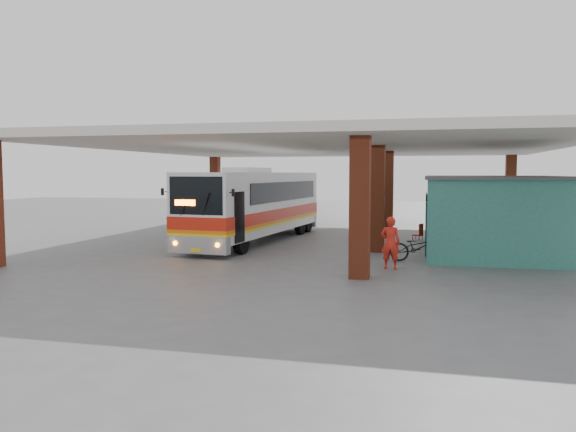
% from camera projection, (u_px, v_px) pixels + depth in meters
% --- Properties ---
extents(ground, '(90.00, 90.00, 0.00)m').
position_uv_depth(ground, '(288.00, 260.00, 20.89)').
color(ground, '#515154').
rests_on(ground, ground).
extents(brick_columns, '(20.10, 21.60, 4.35)m').
position_uv_depth(brick_columns, '(346.00, 196.00, 25.22)').
color(brick_columns, brown).
rests_on(brick_columns, ground).
extents(canopy_roof, '(21.00, 23.00, 0.30)m').
position_uv_depth(canopy_roof, '(331.00, 146.00, 26.71)').
color(canopy_roof, silver).
rests_on(canopy_roof, brick_columns).
extents(shop_building, '(5.20, 8.20, 3.11)m').
position_uv_depth(shop_building, '(490.00, 214.00, 22.84)').
color(shop_building, '#2D716E').
rests_on(shop_building, ground).
extents(coach_bus, '(3.57, 12.09, 3.47)m').
position_uv_depth(coach_bus, '(256.00, 205.00, 26.46)').
color(coach_bus, silver).
rests_on(coach_bus, ground).
extents(motorcycle, '(2.03, 0.74, 1.06)m').
position_uv_depth(motorcycle, '(418.00, 247.00, 20.40)').
color(motorcycle, black).
rests_on(motorcycle, ground).
extents(pedestrian, '(0.67, 0.46, 1.78)m').
position_uv_depth(pedestrian, '(390.00, 243.00, 18.83)').
color(pedestrian, red).
rests_on(pedestrian, ground).
extents(red_chair, '(0.55, 0.55, 0.79)m').
position_uv_depth(red_chair, '(419.00, 232.00, 27.05)').
color(red_chair, red).
rests_on(red_chair, ground).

